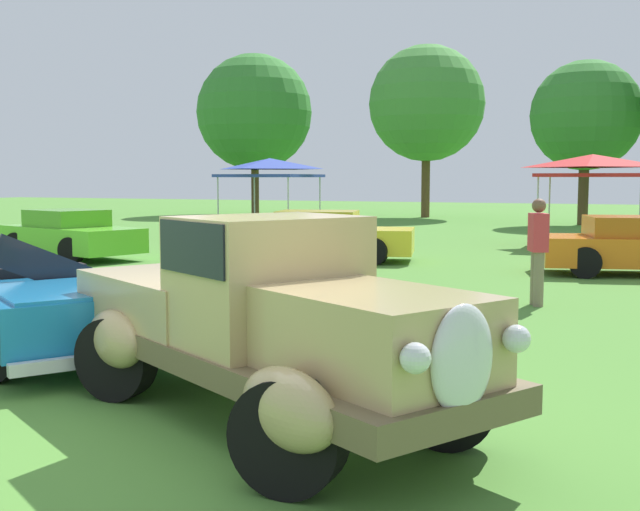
{
  "coord_description": "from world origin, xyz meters",
  "views": [
    {
      "loc": [
        3.24,
        -5.22,
        2.0
      ],
      "look_at": [
        -0.21,
        2.86,
        1.14
      ],
      "focal_mm": 43.96,
      "sensor_mm": 36.0,
      "label": 1
    }
  ],
  "objects_px": {
    "feature_pickup_truck": "(263,317)",
    "show_car_lime": "(69,235)",
    "spectator_between_cars": "(538,248)",
    "show_car_yellow": "(323,236)",
    "show_car_orange": "(638,246)",
    "canopy_tent_center_field": "(593,164)",
    "canopy_tent_left_field": "(270,166)",
    "neighbor_convertible": "(45,302)"
  },
  "relations": [
    {
      "from": "feature_pickup_truck",
      "to": "neighbor_convertible",
      "type": "xyz_separation_m",
      "value": [
        -3.52,
        1.34,
        -0.29
      ]
    },
    {
      "from": "spectator_between_cars",
      "to": "feature_pickup_truck",
      "type": "bearing_deg",
      "value": -100.29
    },
    {
      "from": "show_car_lime",
      "to": "show_car_orange",
      "type": "bearing_deg",
      "value": 8.23
    },
    {
      "from": "feature_pickup_truck",
      "to": "show_car_yellow",
      "type": "xyz_separation_m",
      "value": [
        -4.48,
        11.89,
        -0.27
      ]
    },
    {
      "from": "show_car_lime",
      "to": "canopy_tent_left_field",
      "type": "distance_m",
      "value": 9.22
    },
    {
      "from": "neighbor_convertible",
      "to": "show_car_orange",
      "type": "xyz_separation_m",
      "value": [
        6.16,
        10.51,
        0.02
      ]
    },
    {
      "from": "feature_pickup_truck",
      "to": "spectator_between_cars",
      "type": "distance_m",
      "value": 7.08
    },
    {
      "from": "feature_pickup_truck",
      "to": "show_car_lime",
      "type": "xyz_separation_m",
      "value": [
        -10.6,
        9.94,
        -0.27
      ]
    },
    {
      "from": "feature_pickup_truck",
      "to": "show_car_orange",
      "type": "bearing_deg",
      "value": 77.45
    },
    {
      "from": "show_car_lime",
      "to": "canopy_tent_center_field",
      "type": "distance_m",
      "value": 14.75
    },
    {
      "from": "show_car_orange",
      "to": "canopy_tent_left_field",
      "type": "height_order",
      "value": "canopy_tent_left_field"
    },
    {
      "from": "feature_pickup_truck",
      "to": "canopy_tent_center_field",
      "type": "height_order",
      "value": "canopy_tent_center_field"
    },
    {
      "from": "show_car_yellow",
      "to": "spectator_between_cars",
      "type": "relative_size",
      "value": 2.71
    },
    {
      "from": "show_car_orange",
      "to": "show_car_yellow",
      "type": "bearing_deg",
      "value": 179.69
    },
    {
      "from": "show_car_yellow",
      "to": "spectator_between_cars",
      "type": "distance_m",
      "value": 7.58
    },
    {
      "from": "neighbor_convertible",
      "to": "canopy_tent_center_field",
      "type": "bearing_deg",
      "value": 74.6
    },
    {
      "from": "show_car_orange",
      "to": "canopy_tent_center_field",
      "type": "relative_size",
      "value": 1.43
    },
    {
      "from": "feature_pickup_truck",
      "to": "show_car_yellow",
      "type": "distance_m",
      "value": 12.71
    },
    {
      "from": "spectator_between_cars",
      "to": "canopy_tent_left_field",
      "type": "bearing_deg",
      "value": 131.92
    },
    {
      "from": "feature_pickup_truck",
      "to": "canopy_tent_center_field",
      "type": "relative_size",
      "value": 1.55
    },
    {
      "from": "show_car_orange",
      "to": "spectator_between_cars",
      "type": "height_order",
      "value": "spectator_between_cars"
    },
    {
      "from": "show_car_orange",
      "to": "spectator_between_cars",
      "type": "distance_m",
      "value": 5.09
    },
    {
      "from": "show_car_yellow",
      "to": "show_car_orange",
      "type": "height_order",
      "value": "same"
    },
    {
      "from": "show_car_yellow",
      "to": "spectator_between_cars",
      "type": "bearing_deg",
      "value": -40.59
    },
    {
      "from": "canopy_tent_left_field",
      "to": "canopy_tent_center_field",
      "type": "bearing_deg",
      "value": -1.82
    },
    {
      "from": "show_car_yellow",
      "to": "canopy_tent_left_field",
      "type": "height_order",
      "value": "canopy_tent_left_field"
    },
    {
      "from": "show_car_yellow",
      "to": "canopy_tent_center_field",
      "type": "height_order",
      "value": "canopy_tent_center_field"
    },
    {
      "from": "show_car_lime",
      "to": "feature_pickup_truck",
      "type": "bearing_deg",
      "value": -43.14
    },
    {
      "from": "show_car_orange",
      "to": "spectator_between_cars",
      "type": "relative_size",
      "value": 2.54
    },
    {
      "from": "neighbor_convertible",
      "to": "show_car_orange",
      "type": "height_order",
      "value": "neighbor_convertible"
    },
    {
      "from": "show_car_orange",
      "to": "spectator_between_cars",
      "type": "bearing_deg",
      "value": -105.71
    },
    {
      "from": "feature_pickup_truck",
      "to": "spectator_between_cars",
      "type": "relative_size",
      "value": 2.76
    },
    {
      "from": "canopy_tent_center_field",
      "to": "show_car_yellow",
      "type": "bearing_deg",
      "value": -130.56
    },
    {
      "from": "neighbor_convertible",
      "to": "show_car_orange",
      "type": "distance_m",
      "value": 12.18
    },
    {
      "from": "feature_pickup_truck",
      "to": "show_car_orange",
      "type": "relative_size",
      "value": 1.09
    },
    {
      "from": "spectator_between_cars",
      "to": "canopy_tent_center_field",
      "type": "distance_m",
      "value": 11.7
    },
    {
      "from": "canopy_tent_left_field",
      "to": "show_car_orange",
      "type": "bearing_deg",
      "value": -30.25
    },
    {
      "from": "feature_pickup_truck",
      "to": "show_car_lime",
      "type": "distance_m",
      "value": 14.53
    },
    {
      "from": "neighbor_convertible",
      "to": "show_car_yellow",
      "type": "relative_size",
      "value": 0.95
    },
    {
      "from": "feature_pickup_truck",
      "to": "spectator_between_cars",
      "type": "bearing_deg",
      "value": 79.71
    },
    {
      "from": "show_car_yellow",
      "to": "feature_pickup_truck",
      "type": "bearing_deg",
      "value": -69.33
    },
    {
      "from": "neighbor_convertible",
      "to": "canopy_tent_left_field",
      "type": "bearing_deg",
      "value": 108.68
    }
  ]
}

